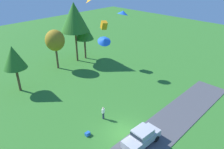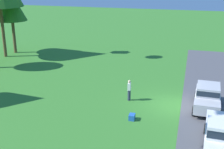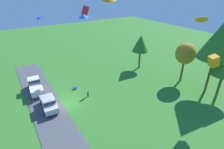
{
  "view_description": "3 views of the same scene",
  "coord_description": "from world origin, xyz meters",
  "px_view_note": "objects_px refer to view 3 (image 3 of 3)",
  "views": [
    {
      "loc": [
        -14.53,
        -12.6,
        17.03
      ],
      "look_at": [
        1.77,
        3.38,
        5.56
      ],
      "focal_mm": 35.0,
      "sensor_mm": 36.0,
      "label": 1
    },
    {
      "loc": [
        -22.46,
        -1.2,
        10.07
      ],
      "look_at": [
        -0.28,
        4.65,
        2.24
      ],
      "focal_mm": 50.0,
      "sensor_mm": 36.0,
      "label": 2
    },
    {
      "loc": [
        21.86,
        -5.85,
        15.78
      ],
      "look_at": [
        2.49,
        6.45,
        4.05
      ],
      "focal_mm": 28.0,
      "sensor_mm": 36.0,
      "label": 3
    }
  ],
  "objects_px": {
    "tree_right_of_center": "(185,54)",
    "kite_box_near_flag": "(85,11)",
    "cooler_box": "(75,88)",
    "kite_delta_low_drifter": "(202,18)",
    "kite_box_topmost": "(214,61)",
    "kite_delta_high_right": "(83,16)",
    "tree_left_of_center": "(141,43)",
    "car_pickup_mid_row": "(35,85)",
    "car_sedan_far_end": "(49,103)",
    "person_on_lawn": "(88,92)",
    "tree_far_left": "(219,41)",
    "kite_delta_trailing_tail": "(39,17)"
  },
  "relations": [
    {
      "from": "tree_far_left",
      "to": "cooler_box",
      "type": "height_order",
      "value": "tree_far_left"
    },
    {
      "from": "person_on_lawn",
      "to": "tree_far_left",
      "type": "xyz_separation_m",
      "value": [
        9.1,
        17.06,
        7.69
      ]
    },
    {
      "from": "car_pickup_mid_row",
      "to": "cooler_box",
      "type": "distance_m",
      "value": 6.45
    },
    {
      "from": "kite_box_near_flag",
      "to": "person_on_lawn",
      "type": "bearing_deg",
      "value": -26.5
    },
    {
      "from": "car_pickup_mid_row",
      "to": "tree_far_left",
      "type": "bearing_deg",
      "value": 57.37
    },
    {
      "from": "kite_box_near_flag",
      "to": "kite_delta_trailing_tail",
      "type": "height_order",
      "value": "kite_box_near_flag"
    },
    {
      "from": "tree_right_of_center",
      "to": "cooler_box",
      "type": "xyz_separation_m",
      "value": [
        -7.69,
        -17.67,
        -5.07
      ]
    },
    {
      "from": "car_sedan_far_end",
      "to": "kite_delta_trailing_tail",
      "type": "bearing_deg",
      "value": 158.55
    },
    {
      "from": "cooler_box",
      "to": "kite_delta_trailing_tail",
      "type": "distance_m",
      "value": 12.36
    },
    {
      "from": "person_on_lawn",
      "to": "car_sedan_far_end",
      "type": "bearing_deg",
      "value": -91.33
    },
    {
      "from": "kite_delta_high_right",
      "to": "car_sedan_far_end",
      "type": "bearing_deg",
      "value": -115.24
    },
    {
      "from": "car_pickup_mid_row",
      "to": "kite_delta_high_right",
      "type": "height_order",
      "value": "kite_delta_high_right"
    },
    {
      "from": "cooler_box",
      "to": "kite_box_topmost",
      "type": "height_order",
      "value": "kite_box_topmost"
    },
    {
      "from": "car_sedan_far_end",
      "to": "kite_delta_high_right",
      "type": "distance_m",
      "value": 12.98
    },
    {
      "from": "tree_right_of_center",
      "to": "cooler_box",
      "type": "bearing_deg",
      "value": -113.53
    },
    {
      "from": "cooler_box",
      "to": "kite_box_near_flag",
      "type": "relative_size",
      "value": 0.38
    },
    {
      "from": "person_on_lawn",
      "to": "kite_box_topmost",
      "type": "xyz_separation_m",
      "value": [
        11.62,
        11.9,
        6.66
      ]
    },
    {
      "from": "kite_delta_high_right",
      "to": "kite_box_near_flag",
      "type": "xyz_separation_m",
      "value": [
        -12.18,
        5.74,
        -1.13
      ]
    },
    {
      "from": "kite_delta_low_drifter",
      "to": "kite_delta_high_right",
      "type": "distance_m",
      "value": 14.44
    },
    {
      "from": "kite_box_near_flag",
      "to": "kite_delta_trailing_tail",
      "type": "bearing_deg",
      "value": -57.66
    },
    {
      "from": "car_pickup_mid_row",
      "to": "kite_box_topmost",
      "type": "bearing_deg",
      "value": 46.34
    },
    {
      "from": "tree_left_of_center",
      "to": "tree_right_of_center",
      "type": "distance_m",
      "value": 8.96
    },
    {
      "from": "kite_delta_trailing_tail",
      "to": "tree_left_of_center",
      "type": "bearing_deg",
      "value": 90.6
    },
    {
      "from": "cooler_box",
      "to": "kite_box_near_flag",
      "type": "bearing_deg",
      "value": 138.6
    },
    {
      "from": "car_sedan_far_end",
      "to": "tree_right_of_center",
      "type": "xyz_separation_m",
      "value": [
        4.56,
        22.77,
        4.22
      ]
    },
    {
      "from": "kite_delta_low_drifter",
      "to": "kite_delta_trailing_tail",
      "type": "xyz_separation_m",
      "value": [
        -12.6,
        -16.64,
        -0.17
      ]
    },
    {
      "from": "cooler_box",
      "to": "kite_delta_low_drifter",
      "type": "distance_m",
      "value": 21.35
    },
    {
      "from": "car_sedan_far_end",
      "to": "kite_delta_high_right",
      "type": "bearing_deg",
      "value": 64.76
    },
    {
      "from": "car_pickup_mid_row",
      "to": "car_sedan_far_end",
      "type": "bearing_deg",
      "value": 6.17
    },
    {
      "from": "tree_right_of_center",
      "to": "tree_far_left",
      "type": "height_order",
      "value": "tree_far_left"
    },
    {
      "from": "car_sedan_far_end",
      "to": "person_on_lawn",
      "type": "bearing_deg",
      "value": 88.67
    },
    {
      "from": "tree_left_of_center",
      "to": "kite_delta_low_drifter",
      "type": "xyz_separation_m",
      "value": [
        12.79,
        -1.86,
        6.82
      ]
    },
    {
      "from": "tree_left_of_center",
      "to": "kite_delta_high_right",
      "type": "bearing_deg",
      "value": -66.61
    },
    {
      "from": "tree_right_of_center",
      "to": "car_pickup_mid_row",
      "type": "bearing_deg",
      "value": -114.13
    },
    {
      "from": "kite_delta_trailing_tail",
      "to": "kite_box_near_flag",
      "type": "bearing_deg",
      "value": 122.34
    },
    {
      "from": "kite_delta_low_drifter",
      "to": "tree_far_left",
      "type": "bearing_deg",
      "value": 85.32
    },
    {
      "from": "tree_far_left",
      "to": "kite_box_near_flag",
      "type": "distance_m",
      "value": 22.73
    },
    {
      "from": "car_sedan_far_end",
      "to": "kite_box_topmost",
      "type": "height_order",
      "value": "kite_box_topmost"
    },
    {
      "from": "person_on_lawn",
      "to": "kite_delta_high_right",
      "type": "distance_m",
      "value": 12.06
    },
    {
      "from": "tree_left_of_center",
      "to": "kite_box_near_flag",
      "type": "relative_size",
      "value": 4.78
    },
    {
      "from": "tree_right_of_center",
      "to": "kite_delta_high_right",
      "type": "relative_size",
      "value": 6.46
    },
    {
      "from": "tree_right_of_center",
      "to": "kite_box_near_flag",
      "type": "xyz_separation_m",
      "value": [
        -14.29,
        -11.86,
        6.29
      ]
    },
    {
      "from": "kite_box_near_flag",
      "to": "kite_box_topmost",
      "type": "relative_size",
      "value": 1.11
    },
    {
      "from": "car_pickup_mid_row",
      "to": "tree_left_of_center",
      "type": "xyz_separation_m",
      "value": [
        1.97,
        20.61,
        4.25
      ]
    },
    {
      "from": "car_sedan_far_end",
      "to": "kite_delta_low_drifter",
      "type": "bearing_deg",
      "value": 63.99
    },
    {
      "from": "kite_delta_low_drifter",
      "to": "kite_box_near_flag",
      "type": "distance_m",
      "value": 19.93
    },
    {
      "from": "tree_left_of_center",
      "to": "tree_right_of_center",
      "type": "xyz_separation_m",
      "value": [
        8.51,
        2.8,
        -0.09
      ]
    },
    {
      "from": "car_sedan_far_end",
      "to": "kite_delta_low_drifter",
      "type": "height_order",
      "value": "kite_delta_low_drifter"
    },
    {
      "from": "cooler_box",
      "to": "car_sedan_far_end",
      "type": "bearing_deg",
      "value": -58.4
    },
    {
      "from": "tree_right_of_center",
      "to": "kite_delta_high_right",
      "type": "bearing_deg",
      "value": -96.85
    }
  ]
}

